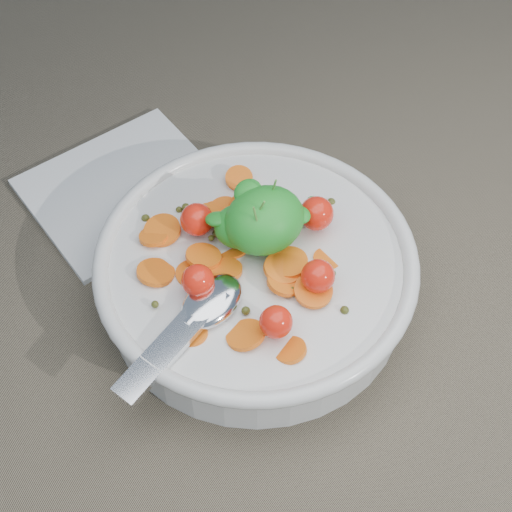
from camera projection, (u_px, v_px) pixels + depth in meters
ground at (227, 302)px, 0.67m from camera, size 6.00×6.00×0.00m
bowl at (256, 272)px, 0.65m from camera, size 0.29×0.27×0.11m
napkin at (124, 189)px, 0.74m from camera, size 0.17×0.15×0.01m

